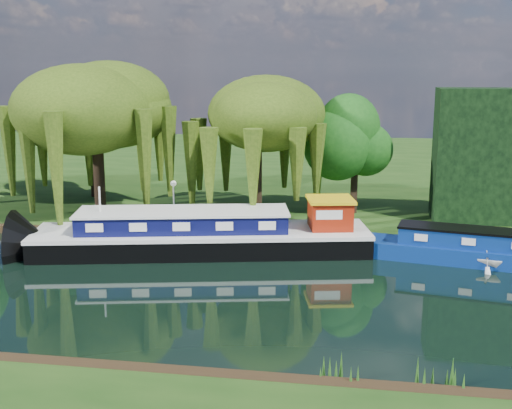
# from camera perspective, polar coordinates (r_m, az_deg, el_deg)

# --- Properties ---
(ground) EXTENTS (120.00, 120.00, 0.00)m
(ground) POSITION_cam_1_polar(r_m,az_deg,el_deg) (30.07, -13.78, -7.04)
(ground) COLOR black
(far_bank) EXTENTS (120.00, 52.00, 0.45)m
(far_bank) POSITION_cam_1_polar(r_m,az_deg,el_deg) (61.88, -1.63, 3.40)
(far_bank) COLOR #17390F
(far_bank) RESTS_ON ground
(dutch_barge) EXTENTS (18.16, 7.56, 3.74)m
(dutch_barge) POSITION_cam_1_polar(r_m,az_deg,el_deg) (34.26, -4.58, -2.72)
(dutch_barge) COLOR black
(dutch_barge) RESTS_ON ground
(narrowboat) EXTENTS (13.23, 4.57, 1.90)m
(narrowboat) POSITION_cam_1_polar(r_m,az_deg,el_deg) (34.13, 20.28, -3.95)
(narrowboat) COLOR navy
(narrowboat) RESTS_ON ground
(white_cruiser) EXTENTS (2.90, 2.68, 1.26)m
(white_cruiser) POSITION_cam_1_polar(r_m,az_deg,el_deg) (33.61, 19.87, -5.37)
(white_cruiser) COLOR silver
(white_cruiser) RESTS_ON ground
(willow_left) EXTENTS (7.59, 7.59, 9.09)m
(willow_left) POSITION_cam_1_polar(r_m,az_deg,el_deg) (40.76, -14.06, 8.10)
(willow_left) COLOR black
(willow_left) RESTS_ON far_bank
(willow_right) EXTENTS (6.47, 6.47, 7.89)m
(willow_right) POSITION_cam_1_polar(r_m,az_deg,el_deg) (38.84, 0.02, 7.01)
(willow_right) COLOR black
(willow_right) RESTS_ON far_bank
(tree_far_mid) EXTENTS (4.87, 4.87, 7.97)m
(tree_far_mid) POSITION_cam_1_polar(r_m,az_deg,el_deg) (47.34, -14.44, 7.26)
(tree_far_mid) COLOR black
(tree_far_mid) RESTS_ON far_bank
(tree_far_right) EXTENTS (3.98, 3.98, 6.51)m
(tree_far_right) POSITION_cam_1_polar(r_m,az_deg,el_deg) (41.21, 8.83, 5.41)
(tree_far_right) COLOR black
(tree_far_right) RESTS_ON far_bank
(conifer_hedge) EXTENTS (6.00, 3.00, 8.00)m
(conifer_hedge) POSITION_cam_1_polar(r_m,az_deg,el_deg) (41.15, 19.73, 4.13)
(conifer_hedge) COLOR black
(conifer_hedge) RESTS_ON far_bank
(lamppost) EXTENTS (0.36, 0.36, 2.56)m
(lamppost) POSITION_cam_1_polar(r_m,az_deg,el_deg) (38.86, -7.34, 1.27)
(lamppost) COLOR silver
(lamppost) RESTS_ON far_bank
(mooring_posts) EXTENTS (19.16, 0.16, 1.00)m
(mooring_posts) POSITION_cam_1_polar(r_m,az_deg,el_deg) (37.51, -9.64, -1.50)
(mooring_posts) COLOR silver
(mooring_posts) RESTS_ON far_bank
(reeds_near) EXTENTS (33.70, 1.50, 1.10)m
(reeds_near) POSITION_cam_1_polar(r_m,az_deg,el_deg) (21.15, -4.22, -13.58)
(reeds_near) COLOR #214E15
(reeds_near) RESTS_ON ground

